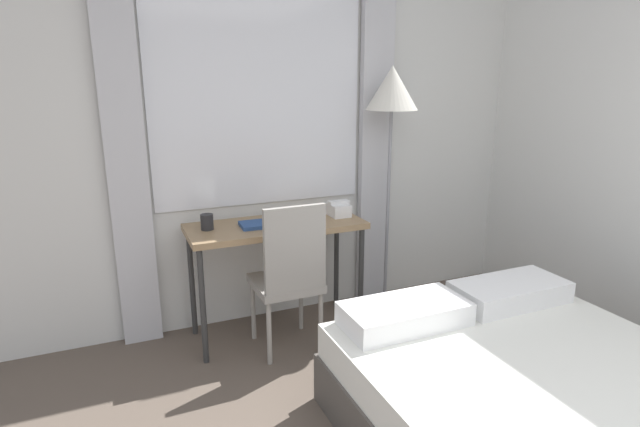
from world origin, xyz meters
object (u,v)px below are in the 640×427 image
(desk_chair, at_px, (289,272))
(standing_lamp, at_px, (391,106))
(book, at_px, (258,224))
(telephone, at_px, (339,209))
(mug, at_px, (207,222))
(desk, at_px, (276,235))

(desk_chair, xyz_separation_m, standing_lamp, (0.87, 0.30, 0.97))
(standing_lamp, height_order, book, standing_lamp)
(desk_chair, height_order, telephone, desk_chair)
(book, height_order, mug, mug)
(telephone, distance_m, mug, 0.89)
(desk, xyz_separation_m, telephone, (0.46, 0.01, 0.12))
(book, bearing_deg, telephone, 2.90)
(standing_lamp, bearing_deg, desk, -178.07)
(mug, bearing_deg, standing_lamp, -0.28)
(desk, bearing_deg, telephone, 1.54)
(desk, height_order, book, book)
(desk_chair, bearing_deg, book, 114.30)
(standing_lamp, distance_m, mug, 1.46)
(telephone, height_order, mug, telephone)
(mug, bearing_deg, book, -9.59)
(desk_chair, xyz_separation_m, telephone, (0.46, 0.29, 0.29))
(desk, xyz_separation_m, desk_chair, (-0.01, -0.27, -0.16))
(standing_lamp, relative_size, book, 7.78)
(telephone, xyz_separation_m, book, (-0.58, -0.03, -0.03))
(desk, relative_size, desk_chair, 1.17)
(desk_chair, bearing_deg, standing_lamp, 18.70)
(telephone, bearing_deg, desk, -178.46)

